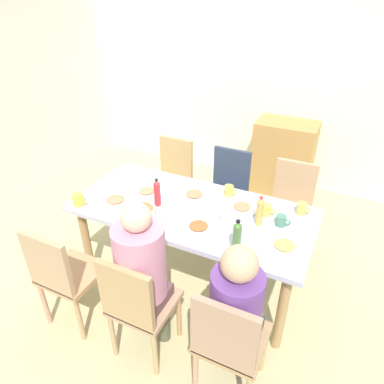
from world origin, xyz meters
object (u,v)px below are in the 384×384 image
dining_table (192,217)px  chair_5 (229,341)px  cup_6 (227,217)px  cup_3 (107,183)px  plate_2 (194,195)px  cup_0 (266,210)px  chair_3 (227,188)px  person_5 (236,308)px  side_cabinet (283,158)px  bottle_1 (260,211)px  plate_5 (284,247)px  chair_0 (290,203)px  cup_2 (79,200)px  bowl_0 (143,211)px  plate_4 (199,227)px  bottle_2 (237,237)px  bottle_0 (157,193)px  cup_4 (281,221)px  chair_1 (172,175)px  plate_1 (147,192)px  person_2 (142,269)px  plate_3 (115,200)px  plate_0 (242,208)px  chair_4 (63,273)px  cup_1 (302,209)px  cup_5 (229,191)px  chair_2 (137,304)px

dining_table → chair_5: chair_5 is taller
cup_6 → cup_3: bearing=178.0°
plate_2 → cup_0: size_ratio=2.23×
chair_3 → person_5: person_5 is taller
side_cabinet → bottle_1: bearing=-83.4°
plate_5 → chair_3: bearing=128.0°
chair_0 → cup_2: (-1.47, -1.17, 0.30)m
bowl_0 → chair_5: bearing=-31.1°
dining_table → plate_5: size_ratio=7.57×
plate_4 → cup_6: (0.15, 0.17, 0.02)m
bottle_2 → bottle_0: bearing=160.8°
person_5 → cup_4: person_5 is taller
chair_1 → chair_0: bearing=0.0°
plate_1 → person_2: bearing=-60.0°
chair_3 → cup_2: (-0.84, -1.17, 0.30)m
person_2 → bottle_2: (0.49, 0.39, 0.14)m
chair_3 → plate_3: (-0.60, -1.01, 0.27)m
chair_3 → plate_0: (0.36, -0.66, 0.27)m
plate_0 → plate_1: same height
chair_3 → plate_3: bearing=-120.8°
person_2 → person_5: bearing=0.2°
chair_4 → plate_2: bearing=59.8°
cup_1 → cup_5: (-0.60, 0.02, -0.00)m
chair_5 → cup_4: bearing=86.6°
plate_0 → bowl_0: bowl_0 is taller
chair_2 → plate_5: (0.77, 0.65, 0.27)m
chair_1 → plate_0: size_ratio=3.69×
dining_table → cup_6: (0.31, -0.05, 0.12)m
cup_2 → bottle_0: 0.63m
bowl_0 → cup_6: size_ratio=1.69×
cup_6 → bottle_1: (0.22, 0.07, 0.07)m
bowl_0 → cup_6: (0.60, 0.22, -0.01)m
plate_2 → cup_3: 0.78m
chair_3 → plate_1: chair_3 is taller
plate_0 → plate_4: 0.43m
cup_5 → side_cabinet: 1.64m
plate_4 → chair_3: bearing=98.7°
dining_table → bottle_1: bottle_1 is taller
bottle_1 → side_cabinet: bottle_1 is taller
bowl_0 → cup_4: 1.04m
person_5 → bottle_1: 0.78m
chair_5 → plate_3: size_ratio=3.48×
chair_5 → bottle_0: (-0.90, 0.74, 0.36)m
plate_1 → side_cabinet: 2.05m
chair_0 → plate_0: chair_0 is taller
plate_5 → cup_0: bearing=123.6°
plate_4 → side_cabinet: (0.16, 2.13, -0.33)m
plate_1 → chair_3: bearing=60.6°
cup_4 → cup_5: size_ratio=0.99×
plate_5 → chair_1: bearing=144.9°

